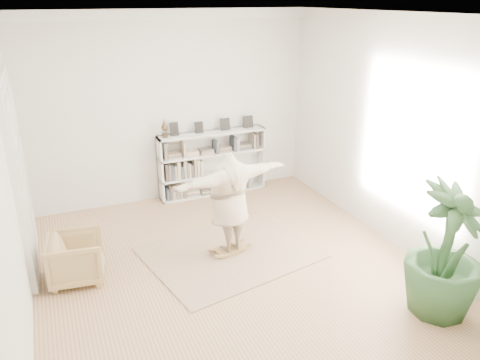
# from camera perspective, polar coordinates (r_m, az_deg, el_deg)

# --- Properties ---
(floor) EXTENTS (6.00, 6.00, 0.00)m
(floor) POSITION_cam_1_polar(r_m,az_deg,el_deg) (7.15, -1.16, -10.62)
(floor) COLOR #8D6A48
(floor) RESTS_ON ground
(room_shell) EXTENTS (6.00, 6.00, 6.00)m
(room_shell) POSITION_cam_1_polar(r_m,az_deg,el_deg) (8.86, -8.92, 19.38)
(room_shell) COLOR silver
(room_shell) RESTS_ON floor
(doors) EXTENTS (0.09, 1.78, 2.92)m
(doors) POSITION_cam_1_polar(r_m,az_deg,el_deg) (7.34, -25.30, 0.28)
(doors) COLOR white
(doors) RESTS_ON floor
(bookshelf) EXTENTS (2.20, 0.35, 1.64)m
(bookshelf) POSITION_cam_1_polar(r_m,az_deg,el_deg) (9.50, -3.40, 1.99)
(bookshelf) COLOR silver
(bookshelf) RESTS_ON floor
(armchair) EXTENTS (0.84, 0.82, 0.68)m
(armchair) POSITION_cam_1_polar(r_m,az_deg,el_deg) (7.10, -19.33, -8.98)
(armchair) COLOR tan
(armchair) RESTS_ON floor
(rug) EXTENTS (2.85, 2.45, 0.02)m
(rug) POSITION_cam_1_polar(r_m,az_deg,el_deg) (7.51, -1.23, -8.81)
(rug) COLOR tan
(rug) RESTS_ON floor
(rocker_board) EXTENTS (0.51, 0.37, 0.10)m
(rocker_board) POSITION_cam_1_polar(r_m,az_deg,el_deg) (7.48, -1.23, -8.45)
(rocker_board) COLOR brown
(rocker_board) RESTS_ON rug
(person) EXTENTS (2.04, 0.91, 1.60)m
(person) POSITION_cam_1_polar(r_m,az_deg,el_deg) (7.10, -1.29, -2.46)
(person) COLOR #C5B194
(person) RESTS_ON rocker_board
(houseplant) EXTENTS (1.28, 1.28, 1.74)m
(houseplant) POSITION_cam_1_polar(r_m,az_deg,el_deg) (6.35, 23.81, -7.99)
(houseplant) COLOR #274A25
(houseplant) RESTS_ON floor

